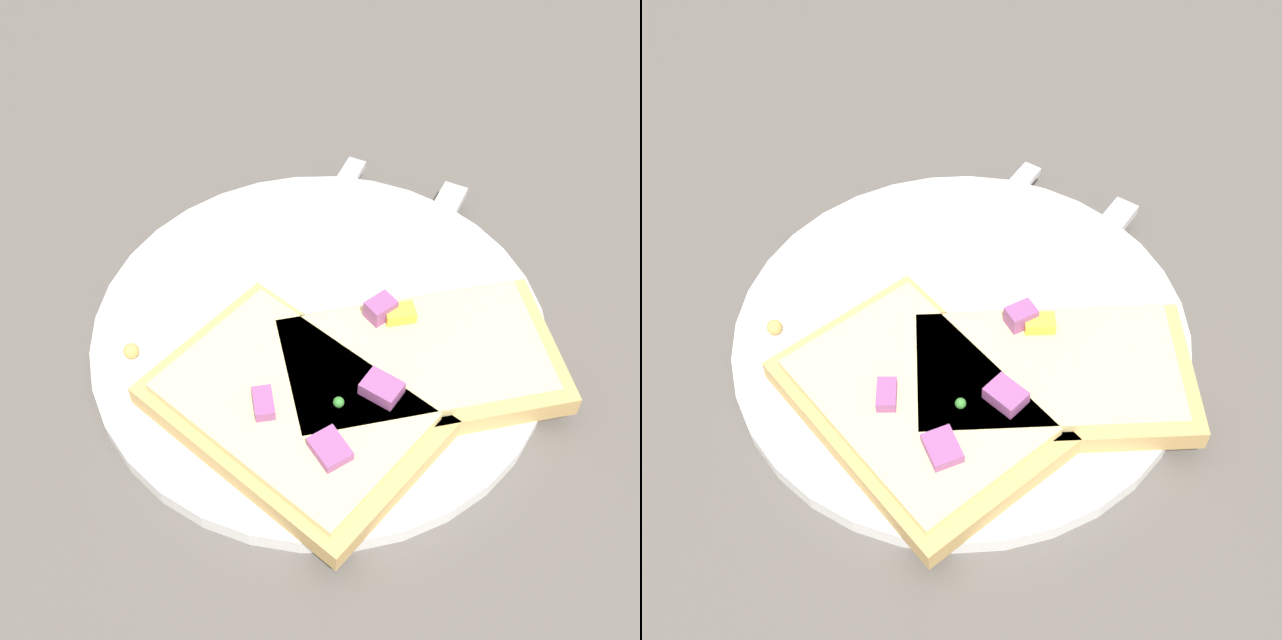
# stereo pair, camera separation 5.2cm
# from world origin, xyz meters

# --- Properties ---
(ground_plane) EXTENTS (4.00, 4.00, 0.00)m
(ground_plane) POSITION_xyz_m (0.00, 0.00, 0.00)
(ground_plane) COLOR #56514C
(plate) EXTENTS (0.27, 0.27, 0.01)m
(plate) POSITION_xyz_m (0.00, 0.00, 0.01)
(plate) COLOR white
(plate) RESTS_ON ground
(fork) EXTENTS (0.15, 0.20, 0.01)m
(fork) POSITION_xyz_m (-0.04, -0.01, 0.01)
(fork) COLOR silver
(fork) RESTS_ON plate
(knife) EXTENTS (0.13, 0.17, 0.01)m
(knife) POSITION_xyz_m (-0.01, 0.07, 0.01)
(knife) COLOR silver
(knife) RESTS_ON plate
(pizza_slice_main) EXTENTS (0.18, 0.15, 0.03)m
(pizza_slice_main) POSITION_xyz_m (0.05, -0.04, 0.02)
(pizza_slice_main) COLOR tan
(pizza_slice_main) RESTS_ON plate
(pizza_slice_corner) EXTENTS (0.14, 0.18, 0.03)m
(pizza_slice_corner) POSITION_xyz_m (0.05, 0.03, 0.02)
(pizza_slice_corner) COLOR tan
(pizza_slice_corner) RESTS_ON plate
(crumb_scatter) EXTENTS (0.11, 0.09, 0.01)m
(crumb_scatter) POSITION_xyz_m (-0.00, -0.06, 0.02)
(crumb_scatter) COLOR tan
(crumb_scatter) RESTS_ON plate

